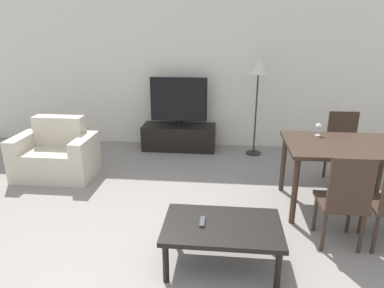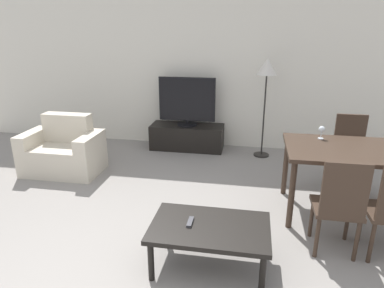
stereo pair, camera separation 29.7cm
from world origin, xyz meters
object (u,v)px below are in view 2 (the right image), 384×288
Objects in this scene: dining_table at (348,156)px; floor_lamp at (267,73)px; tv at (187,102)px; remote_primary at (190,222)px; armchair at (64,152)px; tv_stand at (187,137)px; dining_chair_far at (350,149)px; wine_glass_left at (322,130)px; coffee_table at (210,230)px; dining_chair_near at (339,204)px.

dining_table is 1.96m from floor_lamp.
tv is 6.10× the size of remote_primary.
floor_lamp reaches higher than remote_primary.
armchair reaches higher than tv_stand.
dining_table is (2.05, -1.78, -0.13)m from tv.
dining_chair_far is 0.75m from wine_glass_left.
tv is 0.61× the size of floor_lamp.
coffee_table is 0.18m from remote_primary.
remote_primary is at bearing -38.01° from armchair.
floor_lamp reaches higher than tv.
armchair reaches higher than dining_table.
floor_lamp reaches higher than dining_chair_far.
wine_glass_left is (0.59, -1.39, -0.43)m from floor_lamp.
tv reaches higher than wine_glass_left.
remote_primary is (-1.24, -0.36, -0.10)m from dining_chair_near.
dining_chair_far is at bearing 47.98° from remote_primary.
dining_table reaches higher than remote_primary.
armchair is 2.67m from remote_primary.
wine_glass_left is at bearing -67.07° from floor_lamp.
floor_lamp is (-1.05, 0.91, 0.79)m from dining_chair_far.
floor_lamp is at bearing 112.93° from wine_glass_left.
dining_chair_near is (1.83, -2.54, 0.30)m from tv_stand.
wine_glass_left is (-0.46, -0.48, 0.36)m from dining_chair_far.
armchair is 7.09× the size of wine_glass_left.
wine_glass_left is (-0.02, 1.03, 0.36)m from dining_chair_near.
dining_chair_near is at bearing -89.13° from wine_glass_left.
dining_chair_near is at bearing -54.27° from tv_stand.
tv_stand is at bearing 174.24° from floor_lamp.
tv_stand is 1.64m from floor_lamp.
floor_lamp is (-0.82, 1.66, 0.63)m from dining_table.
remote_primary is at bearing -78.44° from tv_stand.
dining_table is 8.43× the size of remote_primary.
dining_chair_near is 1.00× the size of dining_chair_far.
dining_chair_near is 6.27× the size of wine_glass_left.
dining_chair_far is at bearing 51.09° from coffee_table.
dining_chair_near is at bearing -75.97° from floor_lamp.
remote_primary reaches higher than tv_stand.
dining_chair_far is at bearing 46.34° from wine_glass_left.
dining_table is at bearing 73.63° from dining_chair_near.
armchair is at bearing 171.50° from dining_table.
floor_lamp is at bearing 104.03° from dining_chair_near.
armchair is 3.38m from wine_glass_left.
tv_stand is 0.94× the size of dining_table.
remote_primary is (-1.68, -1.86, -0.10)m from dining_chair_far.
tv is at bearing 138.95° from dining_table.
wine_glass_left is (-0.24, 0.27, 0.19)m from dining_table.
dining_chair_far is at bearing 73.63° from dining_chair_near.
dining_chair_far is at bearing -24.47° from tv_stand.
coffee_table is at bearing -75.35° from tv.
tv is 3.03m from coffee_table.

